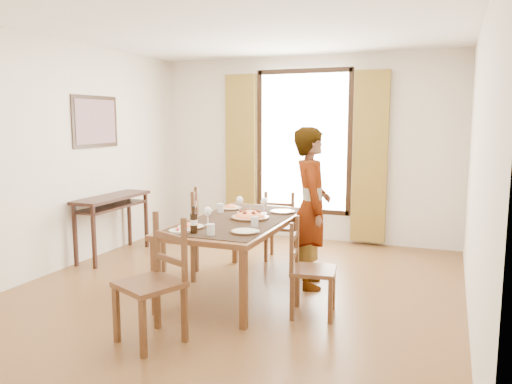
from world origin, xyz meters
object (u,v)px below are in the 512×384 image
(console_table, at_px, (112,205))
(dining_table, at_px, (238,225))
(pasta_platter, at_px, (250,214))
(man, at_px, (311,208))

(console_table, relative_size, dining_table, 0.62)
(console_table, xyz_separation_m, dining_table, (2.05, -0.61, 0.01))
(console_table, height_order, pasta_platter, pasta_platter)
(console_table, bearing_deg, pasta_platter, -14.28)
(console_table, height_order, man, man)
(dining_table, bearing_deg, pasta_platter, 30.94)
(man, bearing_deg, dining_table, 101.27)
(man, height_order, pasta_platter, man)
(console_table, xyz_separation_m, man, (2.71, -0.20, 0.17))
(console_table, distance_m, pasta_platter, 2.22)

